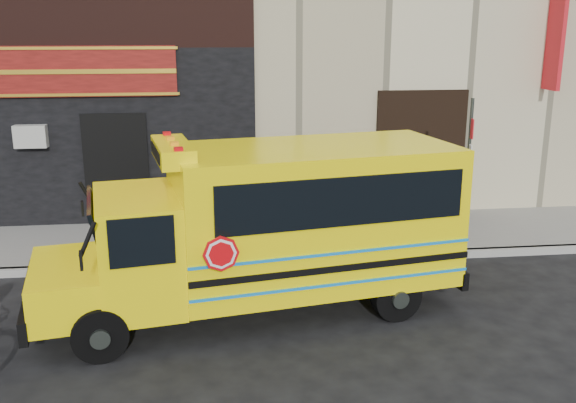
# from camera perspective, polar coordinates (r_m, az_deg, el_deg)

# --- Properties ---
(ground) EXTENTS (120.00, 120.00, 0.00)m
(ground) POSITION_cam_1_polar(r_m,az_deg,el_deg) (10.48, -0.67, -10.72)
(ground) COLOR black
(ground) RESTS_ON ground
(curb) EXTENTS (40.00, 0.20, 0.15)m
(curb) POSITION_cam_1_polar(r_m,az_deg,el_deg) (12.84, -1.91, -5.36)
(curb) COLOR #999994
(curb) RESTS_ON ground
(sidewalk) EXTENTS (40.00, 3.00, 0.15)m
(sidewalk) POSITION_cam_1_polar(r_m,az_deg,el_deg) (14.24, -2.43, -3.25)
(sidewalk) COLOR slate
(sidewalk) RESTS_ON ground
(school_bus) EXTENTS (7.16, 3.30, 2.92)m
(school_bus) POSITION_cam_1_polar(r_m,az_deg,el_deg) (10.43, -1.24, -1.94)
(school_bus) COLOR black
(school_bus) RESTS_ON ground
(sign_pole) EXTENTS (0.08, 0.28, 3.21)m
(sign_pole) POSITION_cam_1_polar(r_m,az_deg,el_deg) (13.76, 15.69, 2.84)
(sign_pole) COLOR #363D37
(sign_pole) RESTS_ON ground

